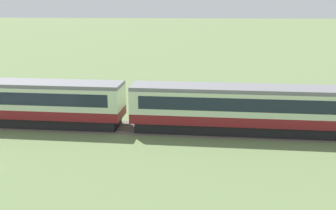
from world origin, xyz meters
TOP-DOWN VIEW (x-y plane):
  - passenger_train at (-17.32, 0.34)m, footprint 104.83×3.18m
  - railway_track at (-24.60, 0.34)m, footprint 156.14×3.60m

SIDE VIEW (x-z plane):
  - railway_track at x=-24.60m, z-range -0.01..0.03m
  - passenger_train at x=-17.32m, z-range 0.22..4.14m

